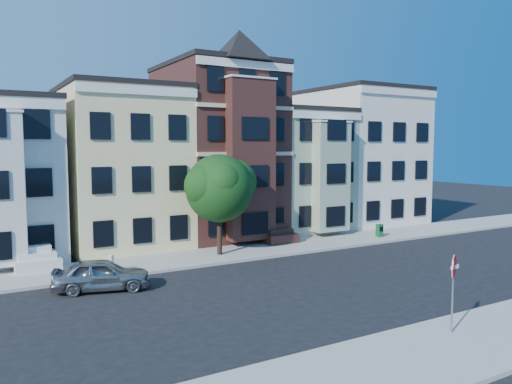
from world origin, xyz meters
TOP-DOWN VIEW (x-y plane):
  - ground at (0.00, 0.00)m, footprint 120.00×120.00m
  - far_sidewalk at (0.00, 8.00)m, footprint 60.00×4.00m
  - near_sidewalk at (0.00, -8.00)m, footprint 60.00×4.00m
  - house_yellow at (-7.00, 14.50)m, footprint 7.00×9.00m
  - house_brown at (0.00, 14.50)m, footprint 7.00×9.00m
  - house_green at (6.50, 14.50)m, footprint 6.00×9.00m
  - house_cream at (13.50, 14.50)m, footprint 8.00×9.00m
  - street_tree at (-3.05, 7.86)m, footprint 7.77×7.77m
  - parked_car at (-10.65, 4.36)m, footprint 4.57×2.82m
  - newspaper_box at (9.17, 7.39)m, footprint 0.41×0.37m
  - fire_hydrant at (-9.64, 6.71)m, footprint 0.29×0.29m
  - stop_sign at (-1.63, -7.23)m, footprint 0.84×0.24m

SIDE VIEW (x-z plane):
  - ground at x=0.00m, z-range 0.00..0.00m
  - far_sidewalk at x=0.00m, z-range 0.00..0.15m
  - near_sidewalk at x=0.00m, z-range 0.00..0.15m
  - fire_hydrant at x=-9.64m, z-range 0.15..0.92m
  - newspaper_box at x=9.17m, z-range 0.15..1.04m
  - parked_car at x=-10.65m, z-range 0.00..1.45m
  - stop_sign at x=-1.63m, z-range 0.15..3.19m
  - street_tree at x=-3.05m, z-range 0.15..7.41m
  - house_green at x=6.50m, z-range 0.00..9.00m
  - house_yellow at x=-7.00m, z-range 0.00..10.00m
  - house_cream at x=13.50m, z-range 0.00..11.00m
  - house_brown at x=0.00m, z-range 0.00..12.00m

